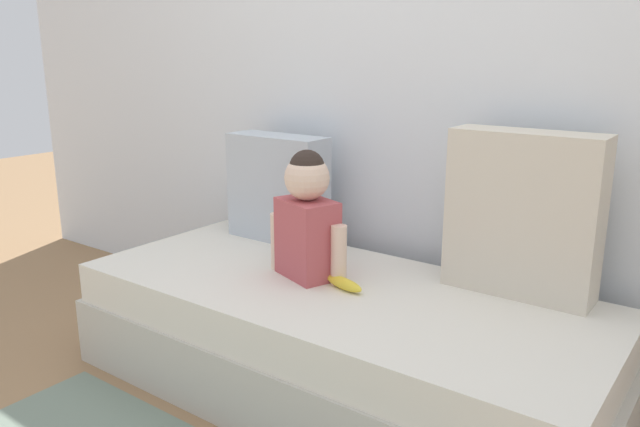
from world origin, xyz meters
TOP-DOWN VIEW (x-y plane):
  - ground_plane at (0.00, 0.00)m, footprint 12.00×12.00m
  - back_wall at (0.00, 0.54)m, footprint 5.11×0.10m
  - couch at (0.00, 0.00)m, footprint 1.91×0.83m
  - throw_pillow_left at (-0.53, 0.31)m, footprint 0.45×0.16m
  - throw_pillow_right at (0.53, 0.31)m, footprint 0.49×0.16m
  - toddler at (-0.14, 0.02)m, footprint 0.33×0.21m
  - banana at (0.04, -0.01)m, footprint 0.18×0.08m

SIDE VIEW (x-z plane):
  - ground_plane at x=0.00m, z-range 0.00..0.00m
  - couch at x=0.00m, z-range 0.00..0.41m
  - banana at x=0.04m, z-range 0.41..0.45m
  - toddler at x=-0.14m, z-range 0.40..0.87m
  - throw_pillow_left at x=-0.53m, z-range 0.41..0.86m
  - throw_pillow_right at x=0.53m, z-range 0.41..0.96m
  - back_wall at x=0.00m, z-range 0.00..2.21m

